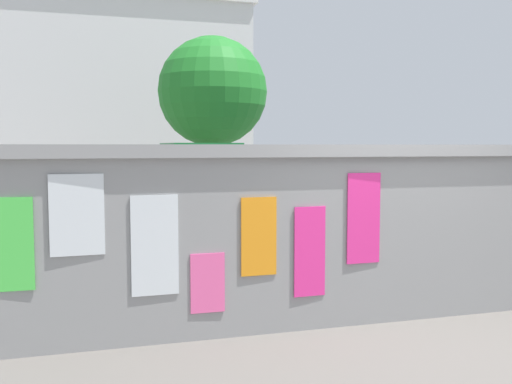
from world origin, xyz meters
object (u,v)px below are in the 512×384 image
Objects in this scene: motorcycle at (358,233)px; tree_roadside at (213,93)px; car_parked at (334,193)px; bicycle_near at (492,247)px; auto_rickshaw_truck at (145,197)px; person_walking at (202,221)px.

motorcycle is 8.41m from tree_roadside.
car_parked is 5.12m from bicycle_near.
tree_roadside reaches higher than motorcycle.
auto_rickshaw_truck is 4.72m from car_parked.
tree_roadside is (-0.56, 7.90, 2.81)m from motorcycle.
auto_rickshaw_truck is at bearing 93.05° from person_walking.
person_walking is (-2.80, -1.87, 0.52)m from motorcycle.
auto_rickshaw_truck is at bearing 144.00° from motorcycle.
tree_roadside reaches higher than auto_rickshaw_truck.
motorcycle is 1.92m from bicycle_near.
car_parked is at bearing -64.14° from tree_roadside.
car_parked is at bearing 91.81° from bicycle_near.
bicycle_near is at bearing -37.44° from motorcycle.
auto_rickshaw_truck is 0.92× the size of car_parked.
person_walking reaches higher than car_parked.
bicycle_near is (0.16, -5.11, -0.37)m from car_parked.
auto_rickshaw_truck is 2.25× the size of person_walking.
car_parked is 2.36× the size of bicycle_near.
tree_roadside is at bearing 102.93° from bicycle_near.
person_walking reaches higher than bicycle_near.
person_walking is 10.29m from tree_roadside.
auto_rickshaw_truck is at bearing -113.29° from tree_roadside.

